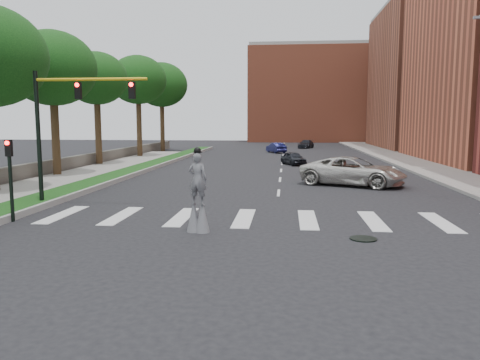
% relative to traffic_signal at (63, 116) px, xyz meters
% --- Properties ---
extents(ground_plane, '(160.00, 160.00, 0.00)m').
position_rel_traffic_signal_xyz_m(ground_plane, '(9.78, -3.00, -4.15)').
color(ground_plane, black).
rests_on(ground_plane, ground).
extents(grass_median, '(2.00, 60.00, 0.25)m').
position_rel_traffic_signal_xyz_m(grass_median, '(-1.72, 17.00, -4.03)').
color(grass_median, '#134012').
rests_on(grass_median, ground).
extents(median_curb, '(0.20, 60.00, 0.28)m').
position_rel_traffic_signal_xyz_m(median_curb, '(-0.67, 17.00, -4.01)').
color(median_curb, gray).
rests_on(median_curb, ground).
extents(sidewalk_left, '(4.00, 60.00, 0.18)m').
position_rel_traffic_signal_xyz_m(sidewalk_left, '(-4.72, 7.00, -4.06)').
color(sidewalk_left, gray).
rests_on(sidewalk_left, ground).
extents(sidewalk_right, '(5.00, 90.00, 0.18)m').
position_rel_traffic_signal_xyz_m(sidewalk_right, '(22.28, 22.00, -4.06)').
color(sidewalk_right, gray).
rests_on(sidewalk_right, ground).
extents(stone_wall, '(0.50, 56.00, 1.10)m').
position_rel_traffic_signal_xyz_m(stone_wall, '(-7.22, 19.00, -3.60)').
color(stone_wall, '#514D46').
rests_on(stone_wall, ground).
extents(manhole, '(0.90, 0.90, 0.04)m').
position_rel_traffic_signal_xyz_m(manhole, '(12.78, -5.00, -4.13)').
color(manhole, black).
rests_on(manhole, ground).
extents(building_far, '(16.00, 22.00, 20.00)m').
position_rel_traffic_signal_xyz_m(building_far, '(31.78, 51.00, 5.85)').
color(building_far, '#9E523A').
rests_on(building_far, ground).
extents(building_backdrop, '(26.00, 14.00, 18.00)m').
position_rel_traffic_signal_xyz_m(building_backdrop, '(15.78, 75.00, 4.85)').
color(building_backdrop, '#C25B3D').
rests_on(building_backdrop, ground).
extents(traffic_signal, '(5.30, 0.23, 6.20)m').
position_rel_traffic_signal_xyz_m(traffic_signal, '(0.00, 0.00, 0.00)').
color(traffic_signal, black).
rests_on(traffic_signal, ground).
extents(secondary_signal, '(0.25, 0.21, 3.23)m').
position_rel_traffic_signal_xyz_m(secondary_signal, '(-0.52, -3.50, -2.20)').
color(secondary_signal, black).
rests_on(secondary_signal, ground).
extents(stilt_performer, '(0.83, 0.58, 3.03)m').
position_rel_traffic_signal_xyz_m(stilt_performer, '(7.08, -4.50, -2.91)').
color(stilt_performer, '#372616').
rests_on(stilt_performer, ground).
extents(suv_crossing, '(6.97, 5.22, 1.76)m').
position_rel_traffic_signal_xyz_m(suv_crossing, '(14.29, 8.58, -3.27)').
color(suv_crossing, beige).
rests_on(suv_crossing, ground).
extents(car_near, '(2.62, 3.77, 1.19)m').
position_rel_traffic_signal_xyz_m(car_near, '(10.83, 22.06, -3.56)').
color(car_near, black).
rests_on(car_near, ground).
extents(car_mid, '(2.78, 4.03, 1.26)m').
position_rel_traffic_signal_xyz_m(car_mid, '(8.89, 38.53, -3.52)').
color(car_mid, '#16194D').
rests_on(car_mid, ground).
extents(car_far, '(2.78, 4.45, 1.20)m').
position_rel_traffic_signal_xyz_m(car_far, '(13.08, 49.32, -3.55)').
color(car_far, black).
rests_on(car_far, ground).
extents(tree_2, '(6.11, 6.11, 10.21)m').
position_rel_traffic_signal_xyz_m(tree_2, '(-6.11, 11.15, 3.41)').
color(tree_2, '#372616').
rests_on(tree_2, ground).
extents(tree_3, '(5.41, 5.41, 9.97)m').
position_rel_traffic_signal_xyz_m(tree_3, '(-6.45, 19.57, 3.46)').
color(tree_3, '#372616').
rests_on(tree_3, ground).
extents(tree_4, '(6.13, 6.13, 11.00)m').
position_rel_traffic_signal_xyz_m(tree_4, '(-5.84, 29.34, 4.19)').
color(tree_4, '#372616').
rests_on(tree_4, ground).
extents(tree_5, '(6.71, 6.71, 11.49)m').
position_rel_traffic_signal_xyz_m(tree_5, '(-5.99, 39.54, 4.44)').
color(tree_5, '#372616').
rests_on(tree_5, ground).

